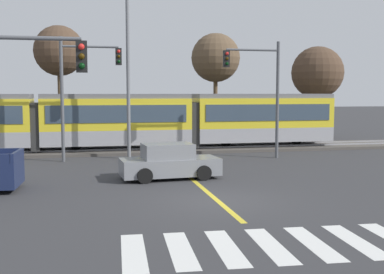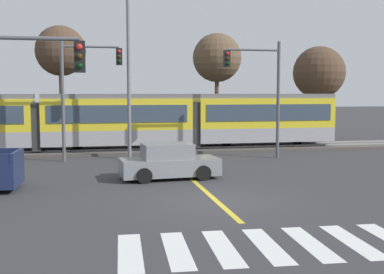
{
  "view_description": "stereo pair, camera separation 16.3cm",
  "coord_description": "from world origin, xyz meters",
  "px_view_note": "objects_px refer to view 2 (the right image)",
  "views": [
    {
      "loc": [
        -4.23,
        -15.63,
        3.7
      ],
      "look_at": [
        0.48,
        6.5,
        1.6
      ],
      "focal_mm": 45.0,
      "sensor_mm": 36.0,
      "label": 1
    },
    {
      "loc": [
        -4.07,
        -15.66,
        3.7
      ],
      "look_at": [
        0.48,
        6.5,
        1.6
      ],
      "focal_mm": 45.0,
      "sensor_mm": 36.0,
      "label": 2
    }
  ],
  "objects_px": {
    "traffic_light_near_left": "(0,90)",
    "bare_tree_far_east": "(319,73)",
    "light_rail_tram": "(118,119)",
    "street_lamp_centre": "(132,63)",
    "traffic_light_far_left": "(82,81)",
    "bare_tree_east": "(217,58)",
    "traffic_light_far_right": "(261,83)",
    "sedan_crossing": "(169,162)",
    "bare_tree_west": "(61,52)"
  },
  "relations": [
    {
      "from": "traffic_light_near_left",
      "to": "bare_tree_west",
      "type": "bearing_deg",
      "value": 88.93
    },
    {
      "from": "light_rail_tram",
      "to": "street_lamp_centre",
      "type": "xyz_separation_m",
      "value": [
        0.69,
        -3.27,
        3.27
      ]
    },
    {
      "from": "traffic_light_far_left",
      "to": "bare_tree_east",
      "type": "distance_m",
      "value": 13.96
    },
    {
      "from": "traffic_light_far_left",
      "to": "bare_tree_far_east",
      "type": "height_order",
      "value": "bare_tree_far_east"
    },
    {
      "from": "light_rail_tram",
      "to": "bare_tree_east",
      "type": "relative_size",
      "value": 3.41
    },
    {
      "from": "traffic_light_far_right",
      "to": "bare_tree_far_east",
      "type": "xyz_separation_m",
      "value": [
        7.91,
        9.03,
        0.98
      ]
    },
    {
      "from": "traffic_light_far_right",
      "to": "traffic_light_far_left",
      "type": "relative_size",
      "value": 0.98
    },
    {
      "from": "light_rail_tram",
      "to": "street_lamp_centre",
      "type": "distance_m",
      "value": 4.67
    },
    {
      "from": "traffic_light_near_left",
      "to": "bare_tree_far_east",
      "type": "distance_m",
      "value": 28.14
    },
    {
      "from": "traffic_light_far_right",
      "to": "bare_tree_west",
      "type": "bearing_deg",
      "value": 139.88
    },
    {
      "from": "street_lamp_centre",
      "to": "bare_tree_far_east",
      "type": "bearing_deg",
      "value": 27.31
    },
    {
      "from": "traffic_light_far_left",
      "to": "bare_tree_west",
      "type": "height_order",
      "value": "bare_tree_west"
    },
    {
      "from": "light_rail_tram",
      "to": "traffic_light_near_left",
      "type": "xyz_separation_m",
      "value": [
        -4.02,
        -15.69,
        1.71
      ]
    },
    {
      "from": "bare_tree_east",
      "to": "traffic_light_far_left",
      "type": "bearing_deg",
      "value": -135.99
    },
    {
      "from": "bare_tree_east",
      "to": "bare_tree_far_east",
      "type": "xyz_separation_m",
      "value": [
        7.7,
        -1.55,
        -1.1
      ]
    },
    {
      "from": "light_rail_tram",
      "to": "traffic_light_near_left",
      "type": "bearing_deg",
      "value": -104.36
    },
    {
      "from": "street_lamp_centre",
      "to": "light_rail_tram",
      "type": "bearing_deg",
      "value": 101.92
    },
    {
      "from": "traffic_light_far_right",
      "to": "bare_tree_east",
      "type": "bearing_deg",
      "value": 88.88
    },
    {
      "from": "traffic_light_near_left",
      "to": "sedan_crossing",
      "type": "bearing_deg",
      "value": 45.75
    },
    {
      "from": "light_rail_tram",
      "to": "traffic_light_far_left",
      "type": "relative_size",
      "value": 4.22
    },
    {
      "from": "bare_tree_west",
      "to": "bare_tree_east",
      "type": "relative_size",
      "value": 1.01
    },
    {
      "from": "light_rail_tram",
      "to": "bare_tree_far_east",
      "type": "bearing_deg",
      "value": 15.86
    },
    {
      "from": "traffic_light_near_left",
      "to": "traffic_light_far_left",
      "type": "xyz_separation_m",
      "value": [
        1.98,
        12.07,
        0.54
      ]
    },
    {
      "from": "traffic_light_near_left",
      "to": "traffic_light_far_left",
      "type": "bearing_deg",
      "value": 80.69
    },
    {
      "from": "traffic_light_far_right",
      "to": "traffic_light_near_left",
      "type": "xyz_separation_m",
      "value": [
        -11.71,
        -11.1,
        -0.48
      ]
    },
    {
      "from": "traffic_light_far_left",
      "to": "bare_tree_far_east",
      "type": "relative_size",
      "value": 0.92
    },
    {
      "from": "light_rail_tram",
      "to": "street_lamp_centre",
      "type": "bearing_deg",
      "value": -78.08
    },
    {
      "from": "bare_tree_east",
      "to": "bare_tree_far_east",
      "type": "distance_m",
      "value": 7.93
    },
    {
      "from": "light_rail_tram",
      "to": "traffic_light_far_right",
      "type": "height_order",
      "value": "traffic_light_far_right"
    },
    {
      "from": "traffic_light_far_left",
      "to": "bare_tree_east",
      "type": "xyz_separation_m",
      "value": [
        9.93,
        9.6,
        2.02
      ]
    },
    {
      "from": "street_lamp_centre",
      "to": "sedan_crossing",
      "type": "bearing_deg",
      "value": -81.31
    },
    {
      "from": "traffic_light_far_left",
      "to": "bare_tree_far_east",
      "type": "xyz_separation_m",
      "value": [
        17.64,
        8.05,
        0.92
      ]
    },
    {
      "from": "light_rail_tram",
      "to": "bare_tree_east",
      "type": "bearing_deg",
      "value": 37.13
    },
    {
      "from": "bare_tree_far_east",
      "to": "bare_tree_east",
      "type": "bearing_deg",
      "value": 168.66
    },
    {
      "from": "sedan_crossing",
      "to": "traffic_light_far_left",
      "type": "height_order",
      "value": "traffic_light_far_left"
    },
    {
      "from": "traffic_light_near_left",
      "to": "street_lamp_centre",
      "type": "xyz_separation_m",
      "value": [
        4.71,
        12.42,
        1.56
      ]
    },
    {
      "from": "traffic_light_near_left",
      "to": "bare_tree_east",
      "type": "bearing_deg",
      "value": 61.2
    },
    {
      "from": "traffic_light_far_right",
      "to": "street_lamp_centre",
      "type": "bearing_deg",
      "value": 169.26
    },
    {
      "from": "sedan_crossing",
      "to": "traffic_light_far_left",
      "type": "bearing_deg",
      "value": 121.0
    },
    {
      "from": "traffic_light_far_right",
      "to": "bare_tree_far_east",
      "type": "distance_m",
      "value": 12.04
    },
    {
      "from": "traffic_light_near_left",
      "to": "traffic_light_far_left",
      "type": "height_order",
      "value": "traffic_light_far_left"
    },
    {
      "from": "traffic_light_near_left",
      "to": "traffic_light_far_right",
      "type": "bearing_deg",
      "value": 43.46
    },
    {
      "from": "light_rail_tram",
      "to": "bare_tree_far_east",
      "type": "distance_m",
      "value": 16.52
    },
    {
      "from": "traffic_light_near_left",
      "to": "street_lamp_centre",
      "type": "distance_m",
      "value": 13.38
    },
    {
      "from": "bare_tree_east",
      "to": "bare_tree_far_east",
      "type": "relative_size",
      "value": 1.14
    },
    {
      "from": "bare_tree_far_east",
      "to": "street_lamp_centre",
      "type": "bearing_deg",
      "value": -152.69
    },
    {
      "from": "bare_tree_east",
      "to": "light_rail_tram",
      "type": "bearing_deg",
      "value": -142.87
    },
    {
      "from": "traffic_light_near_left",
      "to": "bare_tree_far_east",
      "type": "height_order",
      "value": "bare_tree_far_east"
    },
    {
      "from": "traffic_light_near_left",
      "to": "bare_tree_far_east",
      "type": "xyz_separation_m",
      "value": [
        19.62,
        20.12,
        1.46
      ]
    },
    {
      "from": "sedan_crossing",
      "to": "traffic_light_near_left",
      "type": "distance_m",
      "value": 8.73
    }
  ]
}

